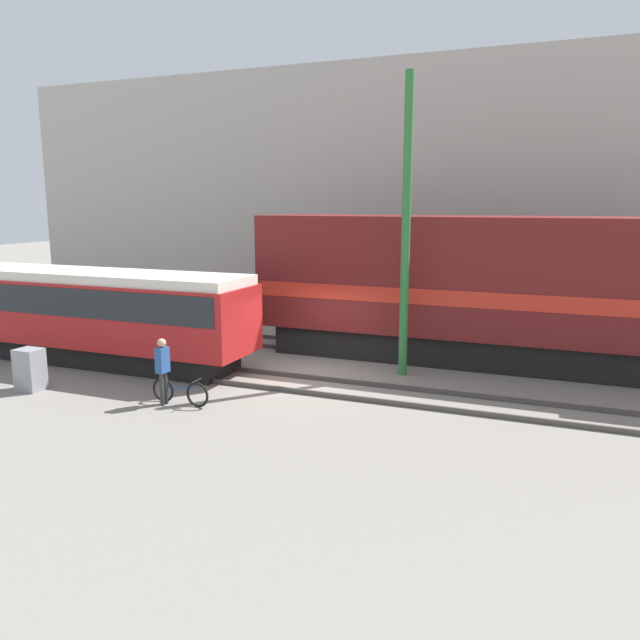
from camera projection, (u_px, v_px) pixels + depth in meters
name	position (u px, v px, depth m)	size (l,w,h in m)	color
ground_plane	(310.00, 374.00, 19.41)	(120.00, 120.00, 0.00)	gray
track_near	(294.00, 383.00, 18.27)	(60.00, 1.50, 0.14)	#47423D
track_far	(347.00, 349.00, 22.54)	(60.00, 1.51, 0.14)	#47423D
building_backdrop	(411.00, 194.00, 29.66)	(39.45, 6.00, 11.30)	#B7B2A8
freight_locomotive	(504.00, 288.00, 20.11)	(16.20, 3.04, 5.43)	black
streetcar	(96.00, 311.00, 20.60)	(11.08, 2.54, 3.06)	black
bicycle	(180.00, 392.00, 16.46)	(1.77, 0.44, 0.74)	black
person	(163.00, 364.00, 16.34)	(0.24, 0.37, 1.79)	#333333
utility_pole_left	(406.00, 229.00, 18.60)	(0.27, 0.27, 9.01)	#2D7238
signal_box	(30.00, 370.00, 17.71)	(0.70, 0.60, 1.20)	gray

